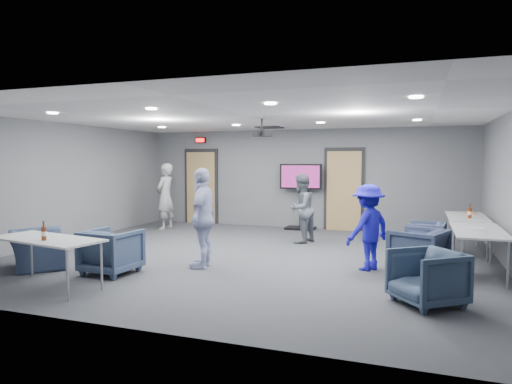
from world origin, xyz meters
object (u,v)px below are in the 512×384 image
(chair_right_c, at_px, (427,278))
(table_right_b, at_px, (478,232))
(chair_right_b, at_px, (418,250))
(chair_front_b, at_px, (37,250))
(person_c, at_px, (203,218))
(chair_front_a, at_px, (111,251))
(person_b, at_px, (301,208))
(person_d, at_px, (368,227))
(chair_right_a, at_px, (426,238))
(projector, at_px, (262,133))
(person_a, at_px, (165,196))
(bottle_front, at_px, (44,233))
(table_right_a, at_px, (467,218))
(table_front_left, at_px, (47,241))
(bottle_right, at_px, (470,213))
(tv_stand, at_px, (301,192))

(chair_right_c, bearing_deg, table_right_b, 119.85)
(chair_right_b, bearing_deg, chair_front_b, -51.91)
(person_c, distance_m, chair_front_a, 1.60)
(person_b, height_order, person_d, person_b)
(chair_right_a, bearing_deg, person_d, -21.59)
(chair_right_b, xyz_separation_m, table_right_b, (0.92, 0.27, 0.32))
(chair_right_c, relative_size, projector, 2.06)
(person_b, relative_size, table_right_b, 0.84)
(person_a, height_order, chair_front_a, person_a)
(person_b, height_order, person_c, person_c)
(bottle_front, bearing_deg, person_b, 63.12)
(chair_right_b, xyz_separation_m, table_right_a, (0.92, 2.17, 0.31))
(person_a, distance_m, bottle_front, 5.89)
(table_right_a, bearing_deg, table_front_left, 129.22)
(table_front_left, bearing_deg, chair_front_b, 151.07)
(chair_right_c, xyz_separation_m, chair_front_b, (-6.33, -0.11, -0.04))
(chair_right_c, relative_size, bottle_right, 2.69)
(bottle_right, bearing_deg, chair_front_a, -147.86)
(person_d, bearing_deg, chair_front_b, -37.06)
(chair_right_c, distance_m, tv_stand, 6.57)
(chair_front_b, distance_m, projector, 4.63)
(chair_right_c, bearing_deg, bottle_right, 128.67)
(bottle_front, xyz_separation_m, bottle_right, (5.94, 4.73, 0.01))
(person_c, height_order, person_d, person_c)
(person_d, distance_m, chair_right_c, 1.96)
(chair_right_b, height_order, chair_front_b, chair_right_b)
(table_right_a, height_order, table_right_b, same)
(chair_right_a, xyz_separation_m, bottle_right, (0.79, 0.13, 0.51))
(table_right_a, bearing_deg, chair_right_a, 121.66)
(chair_front_b, height_order, table_right_a, table_right_a)
(chair_right_a, distance_m, chair_front_a, 5.99)
(chair_front_b, bearing_deg, chair_right_b, -120.65)
(person_c, bearing_deg, projector, 151.84)
(bottle_right, bearing_deg, person_d, -132.71)
(chair_front_a, distance_m, table_right_b, 6.03)
(person_b, height_order, tv_stand, tv_stand)
(chair_front_a, distance_m, bottle_front, 1.27)
(chair_front_a, relative_size, table_right_b, 0.44)
(tv_stand, relative_size, projector, 4.64)
(tv_stand, bearing_deg, projector, -89.78)
(person_a, distance_m, person_c, 4.66)
(bottle_right, bearing_deg, chair_right_c, -103.01)
(table_right_b, bearing_deg, chair_front_b, 106.67)
(chair_front_b, bearing_deg, person_d, -119.03)
(table_front_left, distance_m, tv_stand, 7.07)
(table_right_b, distance_m, bottle_front, 6.73)
(person_c, bearing_deg, bottle_front, -44.47)
(bottle_front, distance_m, bottle_right, 7.60)
(person_a, xyz_separation_m, table_right_b, (7.38, -2.52, -0.20))
(table_front_left, bearing_deg, person_b, 71.25)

